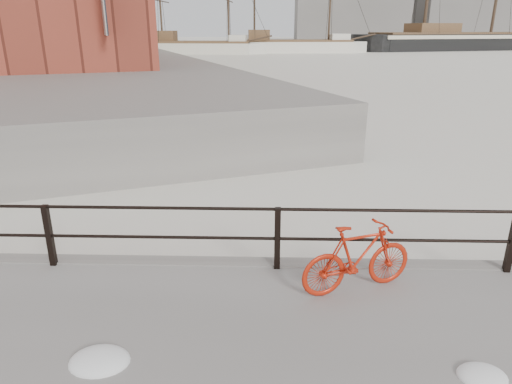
% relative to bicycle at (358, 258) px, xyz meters
% --- Properties ---
extents(ground, '(400.00, 400.00, 0.00)m').
position_rel_bicycle_xyz_m(ground, '(2.40, 0.74, -0.86)').
color(ground, white).
rests_on(ground, ground).
extents(far_quay, '(78.44, 148.07, 1.80)m').
position_rel_bicycle_xyz_m(far_quay, '(-37.60, 72.74, 0.04)').
color(far_quay, gray).
rests_on(far_quay, ground).
extents(guardrail, '(28.00, 0.10, 1.00)m').
position_rel_bicycle_xyz_m(guardrail, '(2.40, 0.59, -0.01)').
color(guardrail, black).
rests_on(guardrail, promenade).
extents(bicycle, '(1.66, 0.83, 1.01)m').
position_rel_bicycle_xyz_m(bicycle, '(0.00, 0.00, 0.00)').
color(bicycle, red).
rests_on(bicycle, promenade).
extents(barque_black, '(65.21, 37.23, 34.94)m').
position_rel_bicycle_xyz_m(barque_black, '(39.10, 83.79, -0.86)').
color(barque_black, black).
rests_on(barque_black, ground).
extents(schooner_mid, '(26.90, 12.81, 19.10)m').
position_rel_bicycle_xyz_m(schooner_mid, '(2.18, 71.55, -0.86)').
color(schooner_mid, silver).
rests_on(schooner_mid, ground).
extents(schooner_left, '(23.42, 11.48, 17.59)m').
position_rel_bicycle_xyz_m(schooner_left, '(-12.82, 68.50, -0.86)').
color(schooner_left, beige).
rests_on(schooner_left, ground).
extents(workboat_far, '(11.38, 11.06, 7.00)m').
position_rel_bicycle_xyz_m(workboat_far, '(-25.08, 43.21, -0.86)').
color(workboat_far, black).
rests_on(workboat_far, ground).
extents(industrial_west, '(32.00, 18.00, 18.00)m').
position_rel_bicycle_xyz_m(industrial_west, '(22.40, 140.74, 8.14)').
color(industrial_west, gray).
rests_on(industrial_west, ground).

